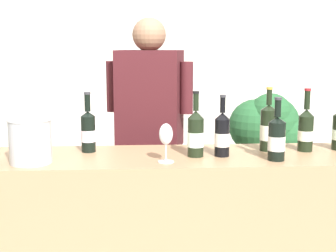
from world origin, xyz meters
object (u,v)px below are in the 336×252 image
(wine_bottle_3, at_px, (306,129))
(wine_bottle_7, at_px, (196,134))
(potted_shrub, at_px, (270,141))
(wine_glass, at_px, (166,136))
(wine_bottle_8, at_px, (222,134))
(wine_bottle_2, at_px, (268,128))
(wine_bottle_9, at_px, (88,131))
(wine_bottle_1, at_px, (277,138))
(ice_bucket, at_px, (30,141))
(person_server, at_px, (149,154))

(wine_bottle_3, bearing_deg, wine_bottle_7, -171.58)
(potted_shrub, bearing_deg, wine_glass, -127.10)
(wine_bottle_7, bearing_deg, wine_bottle_3, 8.42)
(wine_bottle_7, xyz_separation_m, potted_shrub, (0.64, 0.94, -0.24))
(wine_bottle_8, xyz_separation_m, potted_shrub, (0.51, 0.94, -0.23))
(wine_bottle_2, height_order, wine_bottle_9, wine_bottle_2)
(wine_bottle_3, relative_size, potted_shrub, 0.28)
(wine_bottle_1, bearing_deg, ice_bucket, 179.16)
(wine_bottle_2, distance_m, wine_bottle_7, 0.41)
(wine_bottle_1, bearing_deg, wine_glass, -179.21)
(wine_bottle_7, distance_m, ice_bucket, 0.79)
(wine_bottle_7, xyz_separation_m, wine_glass, (-0.15, -0.11, 0.01))
(wine_glass, bearing_deg, wine_bottle_7, 35.75)
(wine_bottle_8, relative_size, person_server, 0.18)
(wine_bottle_3, distance_m, ice_bucket, 1.39)
(wine_bottle_1, bearing_deg, potted_shrub, 75.82)
(wine_glass, bearing_deg, wine_bottle_2, 21.60)
(wine_bottle_7, relative_size, wine_glass, 1.75)
(wine_bottle_8, relative_size, wine_bottle_9, 0.99)
(wine_bottle_7, height_order, wine_bottle_8, wine_bottle_7)
(wine_bottle_9, relative_size, wine_glass, 1.67)
(wine_bottle_1, height_order, wine_glass, wine_bottle_1)
(wine_bottle_3, height_order, potted_shrub, wine_bottle_3)
(wine_bottle_3, bearing_deg, wine_bottle_9, 177.55)
(person_server, relative_size, potted_shrub, 1.42)
(potted_shrub, bearing_deg, wine_bottle_8, -118.41)
(wine_bottle_7, height_order, person_server, person_server)
(wine_bottle_9, distance_m, wine_glass, 0.46)
(wine_bottle_9, height_order, ice_bucket, wine_bottle_9)
(wine_bottle_7, bearing_deg, wine_glass, -144.25)
(wine_glass, bearing_deg, ice_bucket, 177.79)
(person_server, bearing_deg, wine_bottle_8, -61.71)
(wine_bottle_2, xyz_separation_m, person_server, (-0.61, 0.54, -0.26))
(wine_bottle_2, xyz_separation_m, wine_glass, (-0.55, -0.22, 0.00))
(ice_bucket, bearing_deg, person_server, 51.98)
(wine_bottle_1, distance_m, wine_bottle_7, 0.39)
(person_server, bearing_deg, wine_bottle_1, -51.58)
(wine_bottle_7, bearing_deg, wine_bottle_8, -0.57)
(wine_bottle_7, bearing_deg, person_server, 108.50)
(wine_bottle_1, relative_size, wine_bottle_7, 0.93)
(ice_bucket, bearing_deg, wine_bottle_8, 5.26)
(wine_bottle_1, bearing_deg, wine_bottle_2, 86.06)
(wine_bottle_1, distance_m, potted_shrub, 1.10)
(wine_bottle_3, distance_m, potted_shrub, 0.89)
(wine_bottle_9, bearing_deg, wine_glass, -32.29)
(person_server, bearing_deg, wine_bottle_3, -34.87)
(wine_bottle_1, height_order, wine_bottle_9, wine_bottle_9)
(wine_glass, bearing_deg, wine_bottle_3, 14.93)
(wine_bottle_2, xyz_separation_m, wine_bottle_8, (-0.26, -0.11, -0.01))
(wine_bottle_1, distance_m, wine_bottle_9, 0.95)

